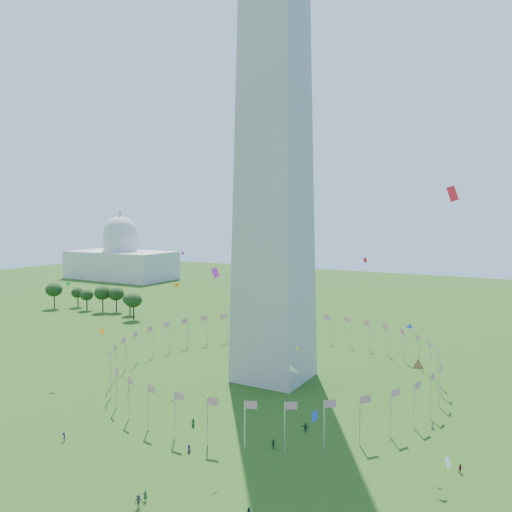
% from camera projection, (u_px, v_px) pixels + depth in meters
% --- Properties ---
extents(ground, '(600.00, 600.00, 0.00)m').
position_uv_depth(ground, '(137.00, 462.00, 83.52)').
color(ground, '#204610').
rests_on(ground, ground).
extents(washington_monument, '(16.80, 16.80, 169.00)m').
position_uv_depth(washington_monument, '(275.00, 36.00, 120.17)').
color(washington_monument, '#AFAA9B').
rests_on(washington_monument, ground).
extents(flag_ring, '(80.24, 80.24, 9.00)m').
position_uv_depth(flag_ring, '(274.00, 360.00, 126.61)').
color(flag_ring, silver).
rests_on(flag_ring, ground).
extents(capitol_building, '(70.00, 35.00, 46.00)m').
position_uv_depth(capitol_building, '(121.00, 244.00, 325.97)').
color(capitol_building, beige).
rests_on(capitol_building, ground).
extents(crowd, '(106.42, 54.63, 1.93)m').
position_uv_depth(crowd, '(193.00, 456.00, 83.91)').
color(crowd, '#193F28').
rests_on(crowd, ground).
extents(kites_aloft, '(115.73, 76.57, 40.30)m').
position_uv_depth(kites_aloft, '(258.00, 335.00, 98.03)').
color(kites_aloft, white).
rests_on(kites_aloft, ground).
extents(tree_line_west, '(55.36, 15.51, 11.20)m').
position_uv_depth(tree_line_west, '(98.00, 300.00, 213.24)').
color(tree_line_west, '#244818').
rests_on(tree_line_west, ground).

